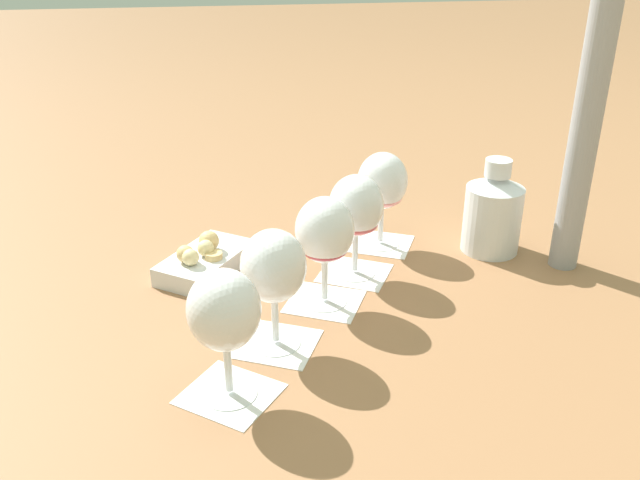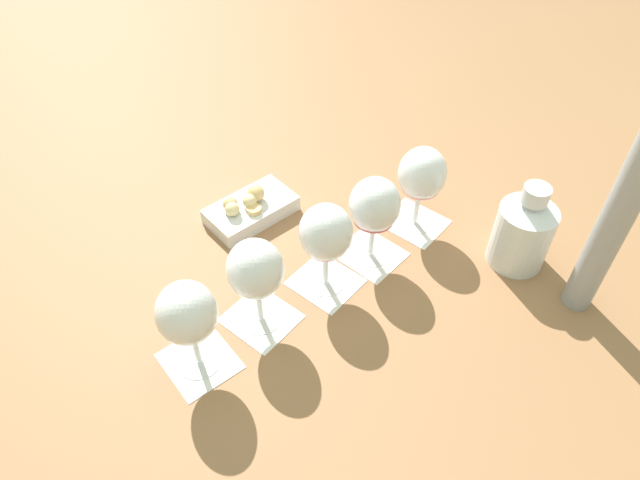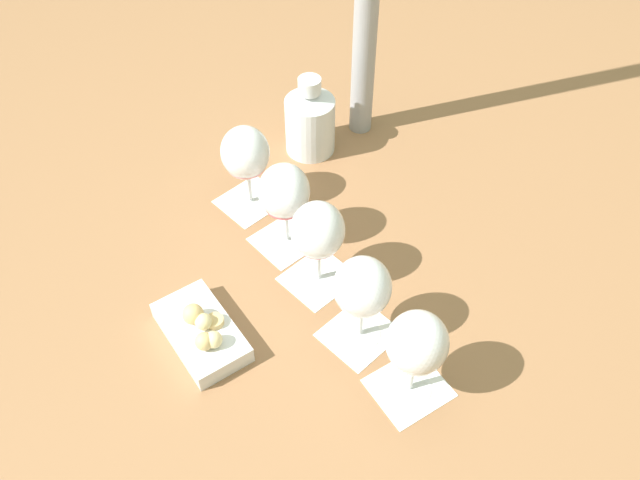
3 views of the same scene
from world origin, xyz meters
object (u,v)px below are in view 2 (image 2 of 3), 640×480
at_px(wine_glass_2, 326,236).
at_px(wine_glass_4, 188,317).
at_px(wine_glass_1, 374,208).
at_px(snack_dish, 250,208).
at_px(wine_glass_0, 422,177).
at_px(ceramic_vase, 523,230).
at_px(wine_glass_3, 256,273).

distance_m(wine_glass_2, wine_glass_4, 0.25).
xyz_separation_m(wine_glass_1, snack_dish, (0.25, -0.05, -0.09)).
height_order(wine_glass_0, ceramic_vase, wine_glass_0).
xyz_separation_m(wine_glass_1, wine_glass_2, (0.07, 0.08, -0.00)).
distance_m(wine_glass_1, snack_dish, 0.27).
bearing_deg(wine_glass_3, wine_glass_2, -130.37).
distance_m(wine_glass_0, wine_glass_2, 0.23).
xyz_separation_m(wine_glass_1, wine_glass_4, (0.22, 0.29, -0.00)).
xyz_separation_m(wine_glass_3, ceramic_vase, (-0.41, -0.23, -0.04)).
bearing_deg(wine_glass_0, wine_glass_2, 54.18).
distance_m(ceramic_vase, snack_dish, 0.50).
height_order(wine_glass_0, wine_glass_4, same).
xyz_separation_m(wine_glass_3, snack_dish, (0.09, -0.23, -0.09)).
relative_size(ceramic_vase, snack_dish, 0.88).
distance_m(wine_glass_2, snack_dish, 0.24).
bearing_deg(wine_glass_1, ceramic_vase, -169.22).
bearing_deg(wine_glass_1, wine_glass_0, -124.02).
bearing_deg(wine_glass_0, wine_glass_4, 53.35).
relative_size(wine_glass_1, ceramic_vase, 1.01).
height_order(wine_glass_1, wine_glass_3, same).
distance_m(wine_glass_3, ceramic_vase, 0.47).
bearing_deg(wine_glass_2, wine_glass_4, 52.59).
distance_m(wine_glass_1, wine_glass_4, 0.36).
height_order(wine_glass_1, wine_glass_4, same).
distance_m(wine_glass_0, ceramic_vase, 0.20).
xyz_separation_m(wine_glass_1, wine_glass_3, (0.15, 0.19, -0.00)).
bearing_deg(wine_glass_4, wine_glass_1, -127.56).
xyz_separation_m(wine_glass_2, wine_glass_3, (0.09, 0.10, 0.00)).
distance_m(wine_glass_0, wine_glass_4, 0.49).
bearing_deg(wine_glass_1, wine_glass_2, 52.09).
height_order(wine_glass_4, snack_dish, wine_glass_4).
bearing_deg(wine_glass_4, wine_glass_0, -126.65).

